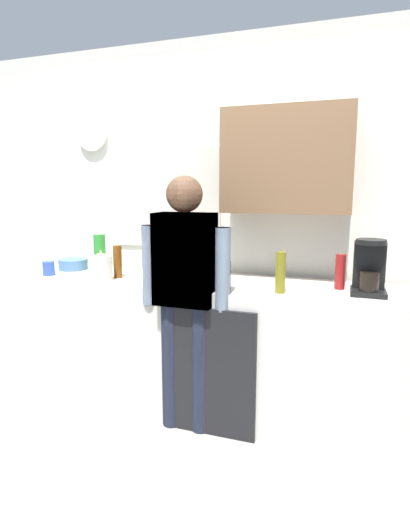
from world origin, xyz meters
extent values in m
plane|color=#9E998E|center=(0.00, 0.00, 0.00)|extent=(8.00, 8.00, 0.00)
cube|color=beige|center=(0.00, 0.30, 0.45)|extent=(3.03, 0.64, 0.90)
cube|color=black|center=(0.18, -0.03, 0.41)|extent=(0.56, 0.02, 0.81)
cube|color=silver|center=(0.00, 0.73, 1.30)|extent=(4.63, 0.10, 2.60)
cube|color=beige|center=(-0.41, 0.67, 1.45)|extent=(0.86, 0.02, 0.76)
cube|color=#8CA5C6|center=(-0.41, 0.67, 1.45)|extent=(0.80, 0.02, 0.70)
cube|color=brown|center=(0.53, 0.52, 1.70)|extent=(0.84, 0.32, 0.68)
cylinder|color=silver|center=(-1.05, 0.66, 1.95)|extent=(0.26, 0.03, 0.26)
cube|color=black|center=(1.06, 0.26, 0.92)|extent=(0.20, 0.20, 0.03)
cube|color=black|center=(1.06, 0.32, 1.07)|extent=(0.18, 0.08, 0.28)
cylinder|color=black|center=(1.06, 0.23, 0.99)|extent=(0.11, 0.11, 0.11)
cylinder|color=black|center=(1.06, 0.26, 1.22)|extent=(0.17, 0.17, 0.03)
cylinder|color=olive|center=(0.56, 0.14, 1.03)|extent=(0.06, 0.06, 0.25)
cylinder|color=black|center=(0.23, 0.10, 0.99)|extent=(0.06, 0.06, 0.18)
cylinder|color=#195923|center=(-0.09, 0.20, 1.05)|extent=(0.07, 0.07, 0.30)
cylinder|color=#2D8C33|center=(-0.85, 0.39, 1.04)|extent=(0.09, 0.09, 0.28)
cylinder|color=maroon|center=(0.90, 0.36, 1.01)|extent=(0.06, 0.06, 0.22)
cylinder|color=brown|center=(-0.59, 0.21, 1.02)|extent=(0.06, 0.06, 0.23)
cylinder|color=#3351B2|center=(-1.11, 0.12, 0.95)|extent=(0.08, 0.08, 0.10)
cylinder|color=#4C72A5|center=(-1.08, 0.36, 0.94)|extent=(0.22, 0.22, 0.08)
cylinder|color=#9E5638|center=(-0.29, 0.30, 0.95)|extent=(0.10, 0.10, 0.09)
sphere|color=#2D7233|center=(-0.29, 0.30, 1.06)|extent=(0.15, 0.15, 0.15)
cylinder|color=yellow|center=(-0.77, 0.28, 0.98)|extent=(0.06, 0.06, 0.15)
cone|color=white|center=(-0.77, 0.28, 1.07)|extent=(0.02, 0.02, 0.03)
cylinder|color=silver|center=(-0.65, 0.10, 0.99)|extent=(0.14, 0.14, 0.17)
cylinder|color=brown|center=(-0.10, 0.00, 0.41)|extent=(0.12, 0.12, 0.82)
cylinder|color=brown|center=(0.10, 0.00, 0.41)|extent=(0.12, 0.12, 0.82)
cube|color=white|center=(0.00, 0.00, 1.10)|extent=(0.36, 0.20, 0.56)
sphere|color=#A57A59|center=(0.00, 0.00, 1.49)|extent=(0.22, 0.22, 0.22)
cylinder|color=white|center=(-0.24, 0.00, 1.05)|extent=(0.09, 0.09, 0.50)
cylinder|color=white|center=(0.24, 0.00, 1.05)|extent=(0.09, 0.09, 0.50)
cylinder|color=#3F4766|center=(-0.10, 0.00, 0.41)|extent=(0.12, 0.12, 0.82)
cylinder|color=#3F4766|center=(0.10, 0.00, 0.41)|extent=(0.12, 0.12, 0.82)
cube|color=silver|center=(0.00, 0.00, 1.10)|extent=(0.36, 0.20, 0.56)
sphere|color=#A57A59|center=(0.00, 0.00, 1.49)|extent=(0.22, 0.22, 0.22)
cylinder|color=silver|center=(-0.24, 0.00, 1.05)|extent=(0.09, 0.09, 0.50)
cylinder|color=silver|center=(0.24, 0.00, 1.05)|extent=(0.09, 0.09, 0.50)
camera|label=1|loc=(0.91, -2.30, 1.52)|focal=28.96mm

